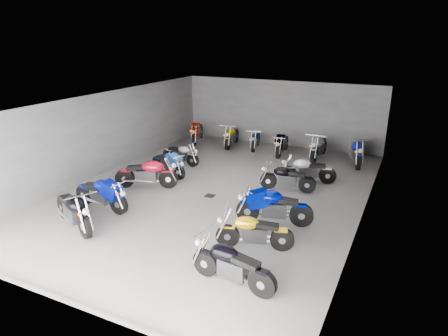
{
  "coord_description": "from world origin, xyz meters",
  "views": [
    {
      "loc": [
        6.05,
        -11.85,
        5.4
      ],
      "look_at": [
        0.41,
        -0.22,
        1.0
      ],
      "focal_mm": 32.0,
      "sensor_mm": 36.0,
      "label": 1
    }
  ],
  "objects_px": {
    "motorcycle_left_e": "(168,164)",
    "motorcycle_right_c": "(273,207)",
    "motorcycle_left_a": "(73,210)",
    "motorcycle_back_a": "(197,132)",
    "motorcycle_left_d": "(147,173)",
    "drain_grate": "(210,196)",
    "motorcycle_right_a": "(232,265)",
    "motorcycle_back_c": "(255,140)",
    "motorcycle_right_b": "(254,231)",
    "motorcycle_left_b": "(101,194)",
    "motorcycle_back_d": "(282,144)",
    "motorcycle_right_e": "(287,178)",
    "motorcycle_back_b": "(232,136)",
    "motorcycle_back_f": "(356,151)",
    "motorcycle_left_f": "(181,154)",
    "motorcycle_right_f": "(307,170)",
    "motorcycle_back_e": "(319,147)"
  },
  "relations": [
    {
      "from": "motorcycle_back_c",
      "to": "motorcycle_right_e",
      "type": "bearing_deg",
      "value": 111.19
    },
    {
      "from": "drain_grate",
      "to": "motorcycle_back_c",
      "type": "bearing_deg",
      "value": 97.09
    },
    {
      "from": "motorcycle_left_d",
      "to": "motorcycle_back_a",
      "type": "distance_m",
      "value": 6.64
    },
    {
      "from": "drain_grate",
      "to": "motorcycle_back_f",
      "type": "height_order",
      "value": "motorcycle_back_f"
    },
    {
      "from": "motorcycle_back_b",
      "to": "motorcycle_back_d",
      "type": "relative_size",
      "value": 1.02
    },
    {
      "from": "motorcycle_right_a",
      "to": "motorcycle_back_c",
      "type": "bearing_deg",
      "value": 26.12
    },
    {
      "from": "motorcycle_back_c",
      "to": "motorcycle_back_a",
      "type": "bearing_deg",
      "value": -10.66
    },
    {
      "from": "motorcycle_right_f",
      "to": "motorcycle_left_b",
      "type": "bearing_deg",
      "value": 115.82
    },
    {
      "from": "motorcycle_left_d",
      "to": "motorcycle_right_e",
      "type": "xyz_separation_m",
      "value": [
        4.66,
        1.93,
        -0.07
      ]
    },
    {
      "from": "drain_grate",
      "to": "motorcycle_left_b",
      "type": "distance_m",
      "value": 3.63
    },
    {
      "from": "motorcycle_left_e",
      "to": "motorcycle_right_f",
      "type": "distance_m",
      "value": 5.4
    },
    {
      "from": "motorcycle_right_b",
      "to": "motorcycle_back_c",
      "type": "distance_m",
      "value": 9.55
    },
    {
      "from": "motorcycle_back_b",
      "to": "motorcycle_back_c",
      "type": "xyz_separation_m",
      "value": [
        1.25,
        0.06,
        -0.07
      ]
    },
    {
      "from": "motorcycle_right_a",
      "to": "drain_grate",
      "type": "bearing_deg",
      "value": 40.38
    },
    {
      "from": "motorcycle_back_a",
      "to": "motorcycle_back_b",
      "type": "bearing_deg",
      "value": 162.66
    },
    {
      "from": "motorcycle_right_a",
      "to": "motorcycle_back_b",
      "type": "height_order",
      "value": "motorcycle_back_b"
    },
    {
      "from": "motorcycle_left_e",
      "to": "motorcycle_back_b",
      "type": "xyz_separation_m",
      "value": [
        0.45,
        5.01,
        0.04
      ]
    },
    {
      "from": "motorcycle_right_b",
      "to": "motorcycle_right_f",
      "type": "xyz_separation_m",
      "value": [
        0.0,
        5.4,
        0.01
      ]
    },
    {
      "from": "motorcycle_right_c",
      "to": "motorcycle_back_a",
      "type": "distance_m",
      "value": 9.83
    },
    {
      "from": "motorcycle_right_f",
      "to": "motorcycle_back_a",
      "type": "relative_size",
      "value": 0.93
    },
    {
      "from": "motorcycle_left_b",
      "to": "drain_grate",
      "type": "bearing_deg",
      "value": 138.63
    },
    {
      "from": "motorcycle_left_e",
      "to": "motorcycle_back_b",
      "type": "bearing_deg",
      "value": -164.84
    },
    {
      "from": "motorcycle_left_d",
      "to": "motorcycle_back_b",
      "type": "height_order",
      "value": "motorcycle_left_d"
    },
    {
      "from": "motorcycle_back_c",
      "to": "motorcycle_right_b",
      "type": "bearing_deg",
      "value": 99.18
    },
    {
      "from": "drain_grate",
      "to": "motorcycle_right_a",
      "type": "relative_size",
      "value": 0.15
    },
    {
      "from": "drain_grate",
      "to": "motorcycle_left_f",
      "type": "xyz_separation_m",
      "value": [
        -2.78,
        2.59,
        0.45
      ]
    },
    {
      "from": "motorcycle_right_c",
      "to": "motorcycle_back_f",
      "type": "bearing_deg",
      "value": -25.37
    },
    {
      "from": "motorcycle_left_a",
      "to": "motorcycle_right_b",
      "type": "xyz_separation_m",
      "value": [
        5.1,
        1.18,
        -0.07
      ]
    },
    {
      "from": "drain_grate",
      "to": "motorcycle_left_f",
      "type": "bearing_deg",
      "value": 136.96
    },
    {
      "from": "motorcycle_right_f",
      "to": "motorcycle_back_b",
      "type": "bearing_deg",
      "value": 35.17
    },
    {
      "from": "motorcycle_back_c",
      "to": "motorcycle_back_f",
      "type": "relative_size",
      "value": 0.8
    },
    {
      "from": "motorcycle_left_b",
      "to": "motorcycle_back_d",
      "type": "height_order",
      "value": "motorcycle_left_b"
    },
    {
      "from": "motorcycle_back_f",
      "to": "motorcycle_left_a",
      "type": "bearing_deg",
      "value": 41.6
    },
    {
      "from": "motorcycle_right_b",
      "to": "motorcycle_back_e",
      "type": "xyz_separation_m",
      "value": [
        -0.33,
        8.67,
        0.05
      ]
    },
    {
      "from": "motorcycle_right_c",
      "to": "motorcycle_back_b",
      "type": "distance_m",
      "value": 8.64
    },
    {
      "from": "motorcycle_back_c",
      "to": "motorcycle_back_f",
      "type": "xyz_separation_m",
      "value": [
        4.78,
        -0.36,
        0.12
      ]
    },
    {
      "from": "motorcycle_right_c",
      "to": "motorcycle_right_e",
      "type": "height_order",
      "value": "motorcycle_right_c"
    },
    {
      "from": "motorcycle_right_a",
      "to": "motorcycle_left_d",
      "type": "bearing_deg",
      "value": 59.52
    },
    {
      "from": "motorcycle_back_b",
      "to": "motorcycle_right_b",
      "type": "bearing_deg",
      "value": 108.09
    },
    {
      "from": "motorcycle_back_a",
      "to": "motorcycle_back_d",
      "type": "distance_m",
      "value": 4.67
    },
    {
      "from": "motorcycle_left_f",
      "to": "motorcycle_right_f",
      "type": "xyz_separation_m",
      "value": [
        5.47,
        0.15,
        0.04
      ]
    },
    {
      "from": "motorcycle_left_b",
      "to": "motorcycle_back_d",
      "type": "bearing_deg",
      "value": 163.66
    },
    {
      "from": "motorcycle_right_a",
      "to": "motorcycle_left_b",
      "type": "bearing_deg",
      "value": 78.09
    },
    {
      "from": "motorcycle_right_c",
      "to": "motorcycle_back_c",
      "type": "relative_size",
      "value": 1.21
    },
    {
      "from": "motorcycle_left_e",
      "to": "motorcycle_back_d",
      "type": "height_order",
      "value": "motorcycle_back_d"
    },
    {
      "from": "motorcycle_left_e",
      "to": "motorcycle_right_c",
      "type": "bearing_deg",
      "value": 86.72
    },
    {
      "from": "motorcycle_left_a",
      "to": "motorcycle_back_a",
      "type": "distance_m",
      "value": 10.11
    },
    {
      "from": "motorcycle_left_d",
      "to": "motorcycle_back_f",
      "type": "distance_m",
      "value": 8.91
    },
    {
      "from": "motorcycle_left_b",
      "to": "motorcycle_left_f",
      "type": "xyz_separation_m",
      "value": [
        -0.18,
        5.07,
        -0.07
      ]
    },
    {
      "from": "motorcycle_left_e",
      "to": "motorcycle_right_f",
      "type": "bearing_deg",
      "value": 127.15
    }
  ]
}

